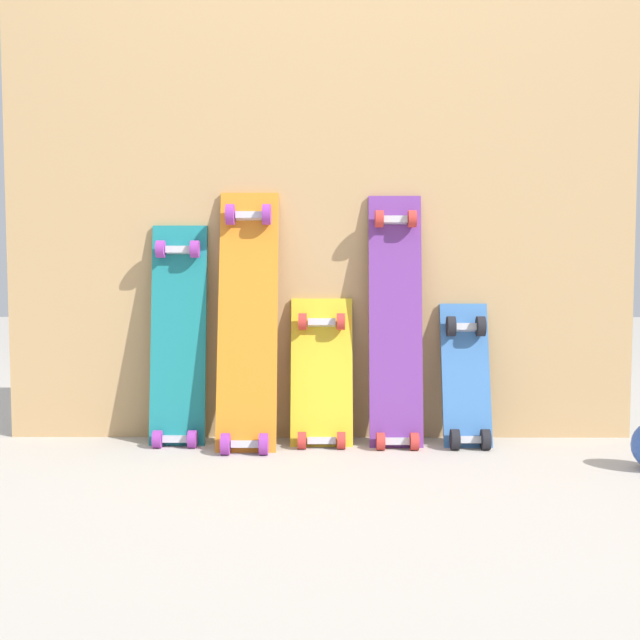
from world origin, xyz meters
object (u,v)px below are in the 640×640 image
Objects in this scene: skateboard_orange at (247,328)px; skateboard_blue at (467,383)px; skateboard_purple at (396,330)px; skateboard_yellow at (322,381)px; skateboard_teal at (178,344)px.

skateboard_blue is at bearing 2.30° from skateboard_orange.
skateboard_blue is (0.76, 0.03, -0.19)m from skateboard_orange.
skateboard_purple is (0.51, 0.04, -0.01)m from skateboard_orange.
skateboard_purple reaches higher than skateboard_yellow.
skateboard_orange is at bearing -175.55° from skateboard_purple.
skateboard_teal reaches higher than skateboard_yellow.
skateboard_yellow is 0.31m from skateboard_purple.
skateboard_blue is at bearing -2.18° from skateboard_purple.
skateboard_purple is at bearing -0.26° from skateboard_yellow.
skateboard_orange is at bearing -177.70° from skateboard_blue.
skateboard_yellow is at bearing -1.44° from skateboard_teal.
skateboard_yellow is 1.04× the size of skateboard_blue.
skateboard_purple is at bearing 4.45° from skateboard_orange.
skateboard_teal is 1.50× the size of skateboard_blue.
skateboard_yellow is (0.25, 0.04, -0.19)m from skateboard_orange.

